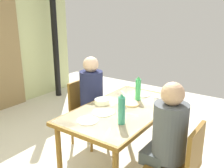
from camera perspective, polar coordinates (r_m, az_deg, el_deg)
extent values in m
cube|color=olive|center=(4.89, -24.15, 5.99)|extent=(0.80, 0.05, 2.00)
cylinder|color=black|center=(5.27, -12.98, 11.18)|extent=(0.12, 0.12, 2.64)
cube|color=brown|center=(2.74, 2.58, -5.93)|extent=(1.44, 0.83, 0.04)
cube|color=beige|center=(2.73, 2.59, -5.57)|extent=(1.39, 0.79, 0.00)
cylinder|color=brown|center=(3.30, 13.85, -9.57)|extent=(0.06, 0.06, 0.71)
cylinder|color=brown|center=(2.67, -11.97, -16.13)|extent=(0.06, 0.06, 0.71)
cylinder|color=brown|center=(3.57, 3.51, -6.99)|extent=(0.06, 0.06, 0.71)
cube|color=brown|center=(2.40, 13.69, -17.75)|extent=(0.40, 0.40, 0.04)
cube|color=brown|center=(2.25, 18.47, -14.46)|extent=(0.38, 0.04, 0.42)
cube|color=brown|center=(3.41, -5.24, -6.50)|extent=(0.40, 0.40, 0.04)
cube|color=brown|center=(3.44, -7.62, -2.58)|extent=(0.38, 0.04, 0.42)
cylinder|color=brown|center=(3.54, -1.19, -9.91)|extent=(0.04, 0.04, 0.41)
cylinder|color=brown|center=(3.30, -4.76, -12.05)|extent=(0.04, 0.04, 0.41)
cylinder|color=brown|center=(3.73, -5.46, -8.52)|extent=(0.04, 0.04, 0.41)
cylinder|color=brown|center=(3.50, -9.12, -10.40)|extent=(0.04, 0.04, 0.41)
cube|color=#424A4D|center=(2.42, 10.15, -15.55)|extent=(0.30, 0.22, 0.12)
cylinder|color=#4C5156|center=(2.25, 13.06, -10.67)|extent=(0.30, 0.30, 0.52)
sphere|color=tan|center=(2.12, 13.68, -2.22)|extent=(0.20, 0.20, 0.20)
cube|color=#172A47|center=(3.29, -3.12, -6.19)|extent=(0.30, 0.22, 0.12)
cylinder|color=#1E2347|center=(3.26, -4.72, -1.54)|extent=(0.30, 0.30, 0.52)
sphere|color=beige|center=(3.17, -4.87, 4.47)|extent=(0.20, 0.20, 0.20)
cylinder|color=#31856D|center=(2.33, 2.22, -6.10)|extent=(0.07, 0.07, 0.26)
cone|color=#2F8D61|center=(2.28, 2.26, -2.63)|extent=(0.05, 0.05, 0.04)
cylinder|color=#34A259|center=(2.95, 5.98, -1.27)|extent=(0.06, 0.06, 0.25)
cone|color=green|center=(2.91, 6.07, 1.43)|extent=(0.05, 0.05, 0.04)
cylinder|color=#E8EACD|center=(2.85, -2.30, -3.99)|extent=(0.17, 0.17, 0.05)
cylinder|color=white|center=(3.15, 6.66, -2.48)|extent=(0.21, 0.21, 0.01)
cylinder|color=white|center=(2.61, -2.03, -6.52)|extent=(0.22, 0.22, 0.01)
cylinder|color=white|center=(2.44, -5.59, -8.33)|extent=(0.21, 0.21, 0.01)
cylinder|color=silver|center=(2.84, 10.05, -3.84)|extent=(0.06, 0.06, 0.10)
cylinder|color=#DBB77A|center=(2.84, 4.44, -4.51)|extent=(0.19, 0.19, 0.02)
cube|color=silver|center=(2.23, -0.80, -10.88)|extent=(0.15, 0.07, 0.00)
cube|color=silver|center=(3.02, 2.61, -3.33)|extent=(0.06, 0.15, 0.00)
cube|color=silver|center=(3.23, 2.51, -1.95)|extent=(0.11, 0.13, 0.00)
cube|color=silver|center=(2.58, 4.46, -6.95)|extent=(0.04, 0.15, 0.00)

